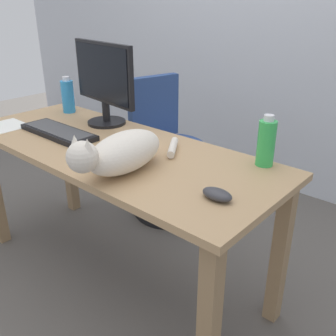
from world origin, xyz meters
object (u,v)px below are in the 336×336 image
at_px(monitor, 104,81).
at_px(computer_mouse, 217,194).
at_px(water_bottle, 68,96).
at_px(spray_bottle, 266,142).
at_px(office_chair, 166,158).
at_px(cat, 121,152).
at_px(keyboard, 58,132).

relative_size(monitor, computer_mouse, 4.36).
xyz_separation_m(computer_mouse, water_bottle, (-1.25, 0.30, 0.08)).
bearing_deg(computer_mouse, spray_bottle, 93.42).
distance_m(office_chair, cat, 1.07).
xyz_separation_m(keyboard, cat, (0.56, -0.09, 0.07)).
relative_size(keyboard, computer_mouse, 4.00).
bearing_deg(keyboard, water_bottle, 137.30).
height_order(office_chair, monitor, monitor).
distance_m(keyboard, spray_bottle, 0.99).
height_order(monitor, computer_mouse, monitor).
distance_m(water_bottle, spray_bottle, 1.23).
bearing_deg(office_chair, cat, -58.19).
bearing_deg(office_chair, monitor, -90.34).
relative_size(keyboard, spray_bottle, 2.14).
bearing_deg(computer_mouse, office_chair, 139.76).
height_order(monitor, spray_bottle, monitor).
height_order(office_chair, cat, cat).
height_order(cat, computer_mouse, cat).
bearing_deg(cat, office_chair, 121.81).
xyz_separation_m(office_chair, keyboard, (-0.04, -0.74, 0.36)).
relative_size(cat, spray_bottle, 2.98).
distance_m(office_chair, keyboard, 0.82).
height_order(keyboard, computer_mouse, computer_mouse).
height_order(monitor, keyboard, monitor).
distance_m(computer_mouse, water_bottle, 1.29).
bearing_deg(cat, spray_bottle, 48.10).
distance_m(office_chair, computer_mouse, 1.25).
bearing_deg(monitor, spray_bottle, 3.69).
relative_size(cat, computer_mouse, 5.57).
bearing_deg(office_chair, spray_bottle, -24.84).
relative_size(monitor, keyboard, 1.09).
relative_size(computer_mouse, water_bottle, 0.54).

